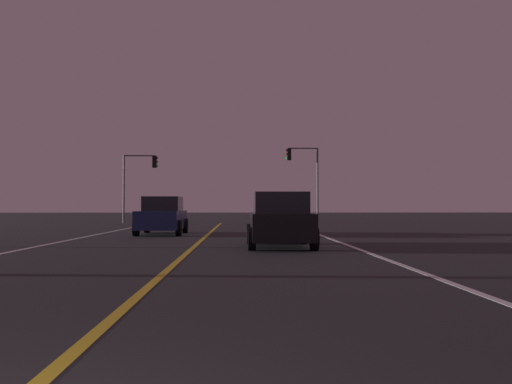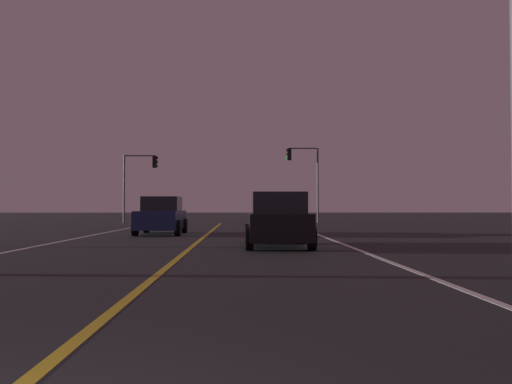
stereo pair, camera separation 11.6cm
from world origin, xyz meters
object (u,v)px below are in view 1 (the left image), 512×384
at_px(traffic_light_near_right, 303,168).
at_px(traffic_light_near_left, 140,173).
at_px(car_oncoming, 162,216).
at_px(street_lamp_right_near, 488,34).
at_px(car_lead_same_lane, 280,221).

distance_m(traffic_light_near_right, traffic_light_near_left, 12.20).
distance_m(car_oncoming, street_lamp_right_near, 16.65).
distance_m(car_lead_same_lane, traffic_light_near_right, 23.95).
bearing_deg(traffic_light_near_right, car_lead_same_lane, 81.58).
relative_size(car_lead_same_lane, street_lamp_right_near, 0.59).
bearing_deg(car_oncoming, traffic_light_near_left, -166.01).
bearing_deg(car_lead_same_lane, traffic_light_near_right, -8.42).
height_order(car_oncoming, car_lead_same_lane, same).
bearing_deg(traffic_light_near_right, car_oncoming, 62.62).
height_order(car_lead_same_lane, street_lamp_right_near, street_lamp_right_near).
distance_m(traffic_light_near_right, street_lamp_right_near, 29.68).
bearing_deg(car_oncoming, traffic_light_near_right, 152.62).
distance_m(car_lead_same_lane, street_lamp_right_near, 8.23).
bearing_deg(street_lamp_right_near, traffic_light_near_right, -89.48).
relative_size(car_oncoming, car_lead_same_lane, 1.00).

